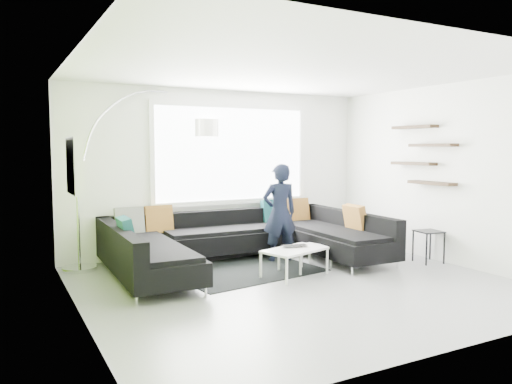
# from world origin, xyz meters

# --- Properties ---
(ground) EXTENTS (5.50, 5.50, 0.00)m
(ground) POSITION_xyz_m (0.00, 0.00, 0.00)
(ground) COLOR gray
(ground) RESTS_ON ground
(room_shell) EXTENTS (5.54, 5.04, 2.82)m
(room_shell) POSITION_xyz_m (0.04, 0.21, 1.81)
(room_shell) COLOR white
(room_shell) RESTS_ON ground
(sectional_sofa) EXTENTS (4.07, 2.56, 0.87)m
(sectional_sofa) POSITION_xyz_m (-0.15, 1.20, 0.38)
(sectional_sofa) COLOR black
(sectional_sofa) RESTS_ON ground
(rug) EXTENTS (2.28, 1.80, 0.01)m
(rug) POSITION_xyz_m (-0.31, 0.98, 0.01)
(rug) COLOR black
(rug) RESTS_ON ground
(coffee_table) EXTENTS (1.34, 1.01, 0.39)m
(coffee_table) POSITION_xyz_m (0.37, 0.51, 0.19)
(coffee_table) COLOR white
(coffee_table) RESTS_ON ground
(arc_lamp) EXTENTS (2.71, 1.42, 2.75)m
(arc_lamp) POSITION_xyz_m (-2.45, 2.15, 1.37)
(arc_lamp) COLOR white
(arc_lamp) RESTS_ON ground
(side_table) EXTENTS (0.42, 0.42, 0.51)m
(side_table) POSITION_xyz_m (2.50, 0.10, 0.25)
(side_table) COLOR black
(side_table) RESTS_ON ground
(person) EXTENTS (0.67, 0.54, 1.56)m
(person) POSITION_xyz_m (0.49, 1.31, 0.78)
(person) COLOR black
(person) RESTS_ON ground
(laptop) EXTENTS (0.45, 0.36, 0.03)m
(laptop) POSITION_xyz_m (0.24, 0.43, 0.40)
(laptop) COLOR black
(laptop) RESTS_ON coffee_table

